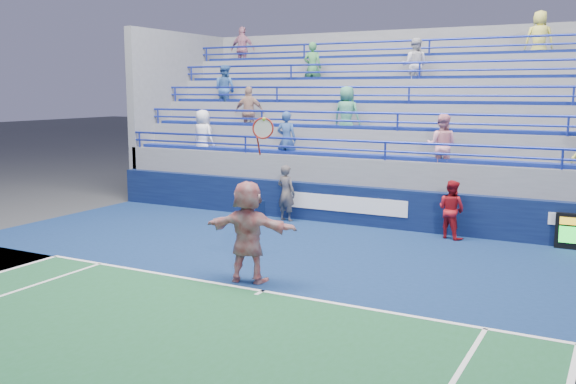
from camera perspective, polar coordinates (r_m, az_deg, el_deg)
The scene contains 7 objects.
ground at distance 12.22m, azimuth -2.28°, elevation -8.88°, with size 120.00×120.00×0.00m, color #333538.
sponsor_wall at distance 17.84m, azimuth 8.31°, elevation -1.41°, with size 18.00×0.32×1.10m.
bleacher_stand at distance 21.25m, azimuth 11.80°, elevation 2.88°, with size 18.00×5.60×6.13m.
judge_chair at distance 19.30m, azimuth -2.94°, elevation -1.37°, with size 0.56×0.57×0.85m.
tennis_player at distance 12.61m, azimuth -3.55°, elevation -3.52°, with size 1.96×0.91×3.26m.
line_judge at distance 18.49m, azimuth -0.17°, elevation -0.09°, with size 0.60×0.39×1.64m, color #141B37.
ball_girl at distance 16.82m, azimuth 14.31°, elevation -1.52°, with size 0.73×0.57×1.51m, color #A2121A.
Camera 1 is at (5.88, -10.03, 3.77)m, focal length 40.00 mm.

